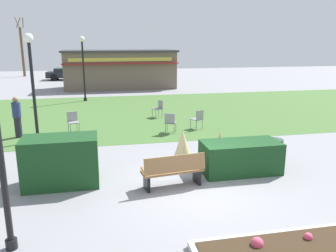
# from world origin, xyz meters

# --- Properties ---
(ground_plane) EXTENTS (80.00, 80.00, 0.00)m
(ground_plane) POSITION_xyz_m (0.00, 0.00, 0.00)
(ground_plane) COLOR gray
(lawn_patch) EXTENTS (36.00, 12.00, 0.01)m
(lawn_patch) POSITION_xyz_m (0.00, 10.31, 0.00)
(lawn_patch) COLOR #446B33
(lawn_patch) RESTS_ON ground_plane
(park_bench) EXTENTS (1.75, 0.73, 0.95)m
(park_bench) POSITION_xyz_m (-0.66, 0.15, 0.48)
(park_bench) COLOR olive
(park_bench) RESTS_ON ground_plane
(hedge_left) EXTENTS (2.00, 1.10, 1.37)m
(hedge_left) POSITION_xyz_m (-3.64, 0.94, 0.68)
(hedge_left) COLOR #19421E
(hedge_left) RESTS_ON ground_plane
(hedge_right) EXTENTS (2.34, 1.10, 0.96)m
(hedge_right) POSITION_xyz_m (1.57, 0.82, 0.48)
(hedge_right) COLOR #19421E
(hedge_right) RESTS_ON ground_plane
(ornamental_grass_behind_left) EXTENTS (0.53, 0.53, 1.15)m
(ornamental_grass_behind_left) POSITION_xyz_m (1.19, 1.60, 0.57)
(ornamental_grass_behind_left) COLOR #D1BC7F
(ornamental_grass_behind_left) RESTS_ON ground_plane
(ornamental_grass_behind_right) EXTENTS (0.70, 0.70, 1.11)m
(ornamental_grass_behind_right) POSITION_xyz_m (0.06, 1.96, 0.56)
(ornamental_grass_behind_right) COLOR #D1BC7F
(ornamental_grass_behind_right) RESTS_ON ground_plane
(lamppost_mid) EXTENTS (0.36, 0.36, 4.17)m
(lamppost_mid) POSITION_xyz_m (-5.00, 5.58, 2.63)
(lamppost_mid) COLOR black
(lamppost_mid) RESTS_ON ground_plane
(lamppost_far) EXTENTS (0.36, 0.36, 4.17)m
(lamppost_far) POSITION_xyz_m (-3.42, 14.79, 2.63)
(lamppost_far) COLOR black
(lamppost_far) RESTS_ON ground_plane
(trash_bin) EXTENTS (0.52, 0.52, 0.94)m
(trash_bin) POSITION_xyz_m (2.73, 0.93, 0.47)
(trash_bin) COLOR #2D4233
(trash_bin) RESTS_ON ground_plane
(food_kiosk) EXTENTS (9.30, 4.08, 3.15)m
(food_kiosk) POSITION_xyz_m (-0.66, 20.88, 1.59)
(food_kiosk) COLOR #6B5B4C
(food_kiosk) RESTS_ON ground_plane
(cafe_chair_west) EXTENTS (0.58, 0.58, 0.89)m
(cafe_chair_west) POSITION_xyz_m (0.43, 5.65, 0.53)
(cafe_chair_west) COLOR gray
(cafe_chair_west) RESTS_ON ground_plane
(cafe_chair_east) EXTENTS (0.55, 0.55, 0.89)m
(cafe_chair_east) POSITION_xyz_m (-3.69, 6.70, 0.53)
(cafe_chair_east) COLOR gray
(cafe_chair_east) RESTS_ON ground_plane
(cafe_chair_center) EXTENTS (0.56, 0.56, 0.89)m
(cafe_chair_center) POSITION_xyz_m (0.50, 8.89, 0.53)
(cafe_chair_center) COLOR gray
(cafe_chair_center) RESTS_ON ground_plane
(cafe_chair_north) EXTENTS (0.60, 0.60, 0.89)m
(cafe_chair_north) POSITION_xyz_m (1.78, 6.06, 0.53)
(cafe_chair_north) COLOR gray
(cafe_chair_north) RESTS_ON ground_plane
(person_strolling) EXTENTS (0.34, 0.34, 1.69)m
(person_strolling) POSITION_xyz_m (-5.85, 6.29, 0.86)
(person_strolling) COLOR #23232D
(person_strolling) RESTS_ON ground_plane
(parked_car_west_slot) EXTENTS (4.31, 2.28, 1.20)m
(parked_car_west_slot) POSITION_xyz_m (-5.51, 28.19, 0.64)
(parked_car_west_slot) COLOR black
(parked_car_west_slot) RESTS_ON ground_plane
(tree_left_bg) EXTENTS (0.91, 0.96, 6.37)m
(tree_left_bg) POSITION_xyz_m (-10.58, 32.69, 2.82)
(tree_left_bg) COLOR brown
(tree_left_bg) RESTS_ON ground_plane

